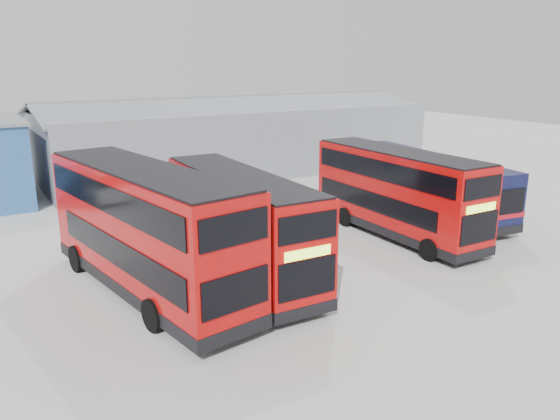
% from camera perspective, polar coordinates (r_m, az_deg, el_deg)
% --- Properties ---
extents(ground_plane, '(120.00, 120.00, 0.00)m').
position_cam_1_polar(ground_plane, '(24.46, -0.00, -5.05)').
color(ground_plane, '#A3A39D').
rests_on(ground_plane, ground).
extents(maintenance_shed, '(30.50, 12.00, 5.89)m').
position_cam_1_polar(maintenance_shed, '(44.71, -4.69, 7.69)').
color(maintenance_shed, gray).
rests_on(maintenance_shed, ground).
extents(double_decker_left, '(4.37, 11.67, 4.83)m').
position_cam_1_polar(double_decker_left, '(20.74, -13.82, -2.28)').
color(double_decker_left, '#B20A0A').
rests_on(double_decker_left, ground).
extents(double_decker_centre, '(2.86, 10.22, 4.28)m').
position_cam_1_polar(double_decker_centre, '(21.83, -4.18, -1.73)').
color(double_decker_centre, '#B20A0A').
rests_on(double_decker_centre, ground).
extents(double_decker_right, '(2.76, 10.28, 4.32)m').
position_cam_1_polar(double_decker_right, '(27.63, 12.11, 1.66)').
color(double_decker_right, '#B20A0A').
rests_on(double_decker_right, ground).
extents(single_decker_blue, '(4.51, 12.49, 3.32)m').
position_cam_1_polar(single_decker_blue, '(32.41, 14.72, 2.59)').
color(single_decker_blue, black).
rests_on(single_decker_blue, ground).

